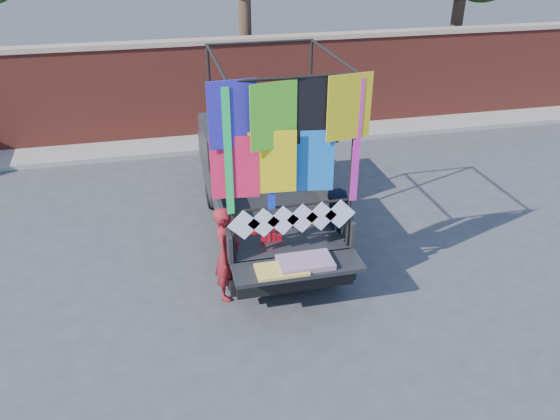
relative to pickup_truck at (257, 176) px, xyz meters
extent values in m
plane|color=#38383A|center=(-0.15, -2.15, -0.90)|extent=(90.00, 90.00, 0.00)
cube|color=maroon|center=(-0.15, 4.85, 0.35)|extent=(30.00, 0.35, 2.50)
cube|color=#9F876F|center=(-0.15, 4.85, 1.65)|extent=(30.00, 0.45, 0.12)
cube|color=gray|center=(-0.15, 4.15, -0.84)|extent=(30.00, 1.20, 0.12)
cylinder|color=#38281C|center=(0.85, 6.05, 1.83)|extent=(0.36, 0.36, 5.46)
cylinder|color=#38281C|center=(7.35, 6.05, 1.37)|extent=(0.36, 0.36, 4.55)
cylinder|color=black|center=(-0.83, 0.64, -0.55)|extent=(0.24, 0.71, 0.71)
cylinder|color=black|center=(-0.83, -2.25, -0.55)|extent=(0.24, 0.71, 0.71)
cylinder|color=black|center=(0.83, 0.64, -0.55)|extent=(0.24, 0.71, 0.71)
cylinder|color=black|center=(0.83, -2.25, -0.55)|extent=(0.24, 0.71, 0.71)
cube|color=black|center=(0.00, -0.86, -0.37)|extent=(1.82, 4.49, 0.32)
cube|color=black|center=(0.00, -1.66, -0.07)|extent=(1.92, 2.46, 0.11)
cube|color=black|center=(-0.94, -1.66, 0.17)|extent=(0.06, 2.46, 0.48)
cube|color=black|center=(0.94, -1.66, 0.17)|extent=(0.06, 2.46, 0.48)
cube|color=black|center=(0.00, -0.45, 0.17)|extent=(1.92, 0.06, 0.48)
cube|color=black|center=(0.00, 0.58, 0.22)|extent=(1.92, 1.71, 1.34)
cube|color=#8C9EAD|center=(0.00, 0.10, 0.65)|extent=(1.71, 0.06, 0.59)
cube|color=#8C9EAD|center=(0.00, 1.39, 0.43)|extent=(1.71, 0.11, 0.75)
cube|color=black|center=(0.00, 1.76, -0.05)|extent=(1.87, 0.96, 0.59)
cube|color=black|center=(0.00, -3.16, -0.05)|extent=(1.92, 0.59, 0.06)
cube|color=black|center=(0.00, -2.91, -0.45)|extent=(1.98, 0.16, 0.19)
cylinder|color=black|center=(-0.88, -2.78, 1.32)|extent=(0.05, 0.05, 2.67)
cylinder|color=black|center=(-0.88, -0.54, 1.32)|extent=(0.05, 0.05, 2.67)
cylinder|color=black|center=(0.88, -2.78, 1.32)|extent=(0.05, 0.05, 2.67)
cylinder|color=black|center=(0.88, -0.54, 1.32)|extent=(0.05, 0.05, 2.67)
cylinder|color=black|center=(0.00, -2.78, 2.66)|extent=(1.82, 0.05, 0.05)
cylinder|color=black|center=(0.00, -0.54, 2.66)|extent=(1.82, 0.05, 0.05)
cylinder|color=black|center=(-0.88, -1.66, 2.66)|extent=(0.05, 2.30, 0.05)
cylinder|color=black|center=(0.88, -1.66, 2.66)|extent=(0.05, 2.30, 0.05)
cylinder|color=black|center=(0.00, -2.78, 0.79)|extent=(1.82, 0.04, 0.04)
cube|color=#2F24B8|center=(-0.80, -2.80, 2.18)|extent=(0.66, 0.02, 0.91)
cube|color=#56D325|center=(-0.27, -2.85, 2.18)|extent=(0.66, 0.02, 0.91)
cube|color=black|center=(0.27, -2.80, 2.18)|extent=(0.66, 0.02, 0.91)
cube|color=yellow|center=(0.80, -2.85, 2.18)|extent=(0.66, 0.02, 0.91)
cube|color=#E81943|center=(-0.80, -2.80, 1.48)|extent=(0.66, 0.02, 0.91)
cube|color=yellow|center=(-0.27, -2.85, 1.48)|extent=(0.66, 0.02, 0.91)
cube|color=blue|center=(0.27, -2.80, 1.48)|extent=(0.66, 0.02, 0.91)
cube|color=#19CF54|center=(-0.91, -2.83, 1.69)|extent=(0.11, 0.01, 1.82)
cube|color=#D022A0|center=(0.91, -2.83, 1.69)|extent=(0.11, 0.01, 1.82)
cube|color=#1631C7|center=(-0.32, -2.83, 1.69)|extent=(0.11, 0.01, 1.82)
cube|color=white|center=(-0.73, -2.82, 0.57)|extent=(0.48, 0.01, 0.48)
cube|color=white|center=(-0.44, -2.82, 0.57)|extent=(0.48, 0.01, 0.48)
cube|color=white|center=(-0.14, -2.82, 0.57)|extent=(0.48, 0.01, 0.48)
cube|color=white|center=(0.15, -2.82, 0.57)|extent=(0.48, 0.01, 0.48)
cube|color=white|center=(0.44, -2.82, 0.57)|extent=(0.48, 0.01, 0.48)
cube|color=white|center=(0.73, -2.82, 0.57)|extent=(0.48, 0.01, 0.48)
cube|color=#FF4538|center=(0.11, -3.16, 0.03)|extent=(0.80, 0.48, 0.09)
cube|color=gold|center=(-0.27, -3.23, 0.01)|extent=(0.75, 0.43, 0.04)
imported|color=maroon|center=(-0.94, -2.45, -0.11)|extent=(0.60, 0.69, 1.58)
imported|color=#141F32|center=(0.85, -2.32, -0.10)|extent=(0.61, 0.78, 1.61)
cube|color=red|center=(-0.05, -2.39, 0.20)|extent=(1.03, 0.17, 0.04)
cube|color=red|center=(-0.37, -2.41, -0.13)|extent=(0.07, 0.02, 0.60)
cube|color=red|center=(-0.29, -2.41, -0.15)|extent=(0.07, 0.02, 0.60)
cube|color=red|center=(-0.20, -2.41, -0.17)|extent=(0.07, 0.02, 0.60)
cube|color=red|center=(-0.11, -2.41, -0.19)|extent=(0.07, 0.02, 0.60)
camera|label=1|loc=(-1.75, -9.55, 4.50)|focal=35.00mm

